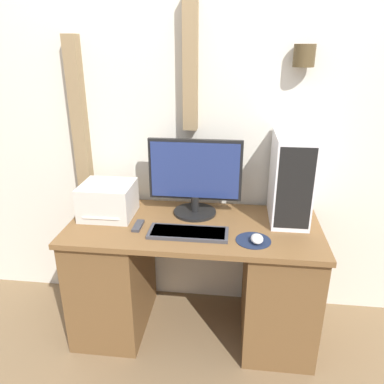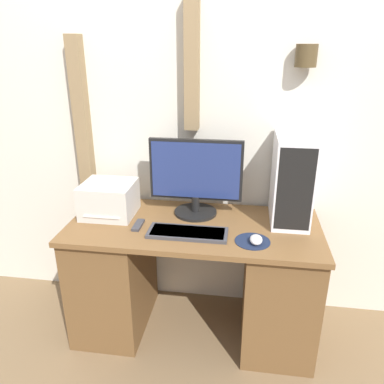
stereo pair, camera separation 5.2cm
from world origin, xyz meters
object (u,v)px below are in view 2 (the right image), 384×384
mouse (256,240)px  remote_control (138,225)px  printer (109,199)px  keyboard (188,233)px  monitor (196,176)px  computer_tower (292,179)px

mouse → remote_control: 0.65m
printer → remote_control: (0.21, -0.13, -0.09)m
printer → keyboard: bearing=-20.3°
monitor → remote_control: monitor is taller
printer → monitor: bearing=10.1°
keyboard → mouse: mouse is taller
monitor → keyboard: bearing=-91.2°
monitor → remote_control: size_ratio=4.13×
remote_control → printer: bearing=147.9°
keyboard → printer: bearing=159.7°
monitor → computer_tower: (0.53, -0.01, 0.01)m
keyboard → mouse: 0.36m
monitor → mouse: 0.52m
mouse → computer_tower: computer_tower is taller
printer → mouse: bearing=-15.2°
keyboard → computer_tower: 0.64m
mouse → printer: (-0.85, 0.23, 0.07)m
mouse → monitor: bearing=137.7°
computer_tower → printer: size_ratio=1.67×
keyboard → remote_control: 0.29m
mouse → printer: 0.88m
computer_tower → remote_control: 0.88m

